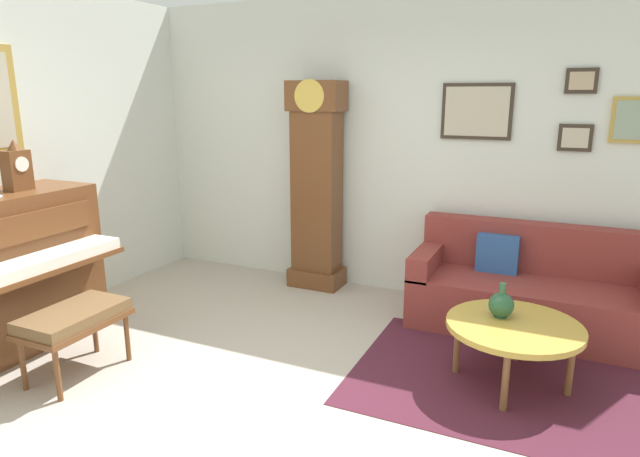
{
  "coord_description": "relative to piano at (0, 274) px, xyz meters",
  "views": [
    {
      "loc": [
        1.52,
        -2.61,
        1.9
      ],
      "look_at": [
        -0.19,
        1.12,
        0.88
      ],
      "focal_mm": 30.47,
      "sensor_mm": 36.0,
      "label": 1
    }
  ],
  "objects": [
    {
      "name": "ground_plane",
      "position": [
        2.23,
        0.13,
        -0.65
      ],
      "size": [
        6.4,
        6.0,
        0.1
      ],
      "primitive_type": "cube",
      "color": "#B2A899"
    },
    {
      "name": "wall_back",
      "position": [
        2.25,
        2.53,
        0.8
      ],
      "size": [
        5.3,
        0.13,
        2.8
      ],
      "color": "silver",
      "rests_on": "ground_plane"
    },
    {
      "name": "area_rug",
      "position": [
        3.55,
        1.04,
        -0.6
      ],
      "size": [
        2.1,
        1.5,
        0.01
      ],
      "primitive_type": "cube",
      "color": "#4C1E2D",
      "rests_on": "ground_plane"
    },
    {
      "name": "piano",
      "position": [
        0.0,
        0.0,
        0.0
      ],
      "size": [
        0.87,
        1.44,
        1.19
      ],
      "color": "brown",
      "rests_on": "ground_plane"
    },
    {
      "name": "piano_bench",
      "position": [
        0.8,
        -0.06,
        -0.2
      ],
      "size": [
        0.42,
        0.7,
        0.48
      ],
      "color": "brown",
      "rests_on": "ground_plane"
    },
    {
      "name": "grandfather_clock",
      "position": [
        1.53,
        2.27,
        0.36
      ],
      "size": [
        0.52,
        0.34,
        2.03
      ],
      "color": "brown",
      "rests_on": "ground_plane"
    },
    {
      "name": "couch",
      "position": [
        3.58,
        2.08,
        -0.29
      ],
      "size": [
        1.9,
        0.8,
        0.84
      ],
      "color": "maroon",
      "rests_on": "ground_plane"
    },
    {
      "name": "coffee_table",
      "position": [
        3.54,
        1.06,
        -0.2
      ],
      "size": [
        0.88,
        0.88,
        0.43
      ],
      "color": "gold",
      "rests_on": "ground_plane"
    },
    {
      "name": "mantel_clock",
      "position": [
        0.0,
        0.25,
        0.76
      ],
      "size": [
        0.13,
        0.18,
        0.38
      ],
      "color": "brown",
      "rests_on": "piano"
    },
    {
      "name": "green_jug",
      "position": [
        3.44,
        1.14,
        -0.08
      ],
      "size": [
        0.17,
        0.17,
        0.24
      ],
      "color": "#234C33",
      "rests_on": "coffee_table"
    }
  ]
}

